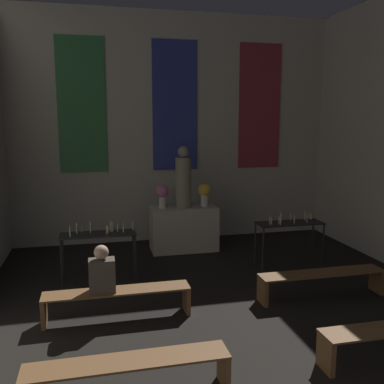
% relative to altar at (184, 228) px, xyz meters
% --- Properties ---
extents(wall_back, '(7.60, 0.16, 5.20)m').
position_rel_altar_xyz_m(wall_back, '(0.00, 1.00, 2.15)').
color(wall_back, '#B2AD9E').
rests_on(wall_back, ground_plane).
extents(altar, '(1.42, 0.68, 0.95)m').
position_rel_altar_xyz_m(altar, '(0.00, 0.00, 0.00)').
color(altar, '#BCB29E').
rests_on(altar, ground_plane).
extents(statue, '(0.34, 0.34, 1.31)m').
position_rel_altar_xyz_m(statue, '(0.00, -0.00, 1.08)').
color(statue, gray).
rests_on(statue, altar).
extents(flower_vase_left, '(0.27, 0.27, 0.50)m').
position_rel_altar_xyz_m(flower_vase_left, '(-0.46, 0.00, 0.78)').
color(flower_vase_left, beige).
rests_on(flower_vase_left, altar).
extents(flower_vase_right, '(0.27, 0.27, 0.50)m').
position_rel_altar_xyz_m(flower_vase_right, '(0.46, 0.00, 0.78)').
color(flower_vase_right, beige).
rests_on(flower_vase_right, altar).
extents(candle_rack_left, '(1.31, 0.47, 1.03)m').
position_rel_altar_xyz_m(candle_rack_left, '(-1.82, -1.36, 0.25)').
color(candle_rack_left, black).
rests_on(candle_rack_left, ground_plane).
extents(candle_rack_right, '(1.31, 0.47, 1.02)m').
position_rel_altar_xyz_m(candle_rack_right, '(1.83, -1.36, 0.25)').
color(candle_rack_right, black).
rests_on(candle_rack_right, ground_plane).
extents(pew_second_left, '(2.06, 0.36, 0.42)m').
position_rel_altar_xyz_m(pew_second_left, '(-1.60, -4.86, -0.16)').
color(pew_second_left, brown).
rests_on(pew_second_left, ground_plane).
extents(pew_back_left, '(2.06, 0.36, 0.42)m').
position_rel_altar_xyz_m(pew_back_left, '(-1.60, -3.01, -0.16)').
color(pew_back_left, brown).
rests_on(pew_back_left, ground_plane).
extents(pew_back_right, '(2.06, 0.36, 0.42)m').
position_rel_altar_xyz_m(pew_back_right, '(1.60, -3.01, -0.16)').
color(pew_back_right, brown).
rests_on(pew_back_right, ground_plane).
extents(person_seated, '(0.36, 0.24, 0.67)m').
position_rel_altar_xyz_m(person_seated, '(-1.81, -3.01, 0.24)').
color(person_seated, '#4C4238').
rests_on(person_seated, pew_back_left).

